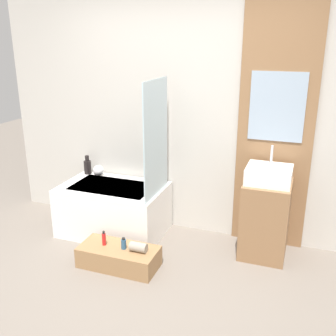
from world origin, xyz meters
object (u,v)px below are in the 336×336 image
at_px(bottle_soap_primary, 104,239).
at_px(wooden_step_bench, 119,257).
at_px(vase_tall_dark, 88,166).
at_px(sink, 269,175).
at_px(bottle_soap_secondary, 124,244).
at_px(bathtub, 114,209).
at_px(vase_round_light, 98,171).

bearing_deg(bottle_soap_primary, wooden_step_bench, -0.00).
relative_size(wooden_step_bench, vase_tall_dark, 3.40).
bearing_deg(sink, bottle_soap_secondary, -149.48).
bearing_deg(bottle_soap_primary, vase_tall_dark, 127.76).
xyz_separation_m(bathtub, bottle_soap_primary, (0.21, -0.61, -0.01)).
distance_m(wooden_step_bench, sink, 1.62).
xyz_separation_m(bathtub, vase_tall_dark, (-0.47, 0.27, 0.36)).
distance_m(bathtub, sink, 1.72).
bearing_deg(bottle_soap_primary, bathtub, 109.39).
relative_size(wooden_step_bench, vase_round_light, 5.98).
distance_m(vase_tall_dark, vase_round_light, 0.16).
xyz_separation_m(sink, vase_tall_dark, (-2.09, 0.17, -0.21)).
distance_m(bottle_soap_primary, bottle_soap_secondary, 0.21).
distance_m(bathtub, bottle_soap_primary, 0.64).
height_order(bottle_soap_primary, bottle_soap_secondary, bottle_soap_primary).
bearing_deg(bottle_soap_primary, vase_round_light, 121.50).
xyz_separation_m(bathtub, sink, (1.62, 0.10, 0.57)).
bearing_deg(bottle_soap_primary, bottle_soap_secondary, 0.00).
bearing_deg(sink, bottle_soap_primary, -153.30).
bearing_deg(vase_tall_dark, bottle_soap_primary, -52.24).
xyz_separation_m(vase_tall_dark, bottle_soap_primary, (0.68, -0.88, -0.37)).
bearing_deg(sink, vase_tall_dark, 175.35).
height_order(bathtub, vase_round_light, vase_round_light).
relative_size(bathtub, wooden_step_bench, 1.48).
xyz_separation_m(wooden_step_bench, bottle_soap_secondary, (0.06, 0.00, 0.15)).
height_order(bathtub, vase_tall_dark, vase_tall_dark).
distance_m(sink, bottle_soap_secondary, 1.52).
distance_m(wooden_step_bench, bottle_soap_primary, 0.22).
bearing_deg(bathtub, sink, 3.52).
relative_size(sink, vase_round_light, 3.33).
height_order(wooden_step_bench, vase_tall_dark, vase_tall_dark).
height_order(wooden_step_bench, sink, sink).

